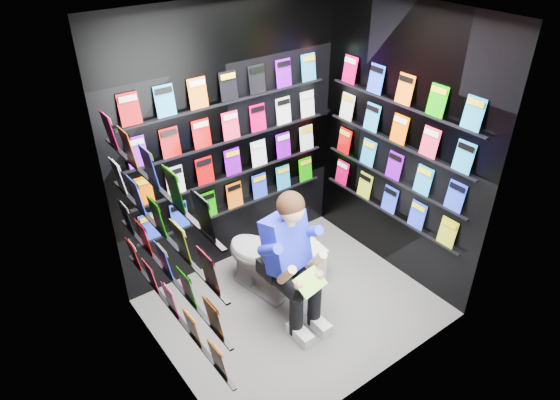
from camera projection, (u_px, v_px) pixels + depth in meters
floor at (294, 307)px, 4.65m from camera, size 2.40×2.40×0.00m
ceiling at (300, 17)px, 3.27m from camera, size 2.40×2.40×0.00m
wall_back at (230, 144)px, 4.64m from camera, size 2.40×0.04×2.60m
wall_front at (390, 249)px, 3.28m from camera, size 2.40×0.04×2.60m
wall_left at (156, 241)px, 3.35m from camera, size 0.04×2.00×2.60m
wall_right at (399, 148)px, 4.57m from camera, size 0.04×2.00×2.60m
comics_back at (232, 144)px, 4.62m from camera, size 2.10×0.06×1.37m
comics_left at (160, 239)px, 3.37m from camera, size 0.06×1.70×1.37m
comics_right at (397, 148)px, 4.55m from camera, size 0.06×1.70×1.37m
toilet at (260, 258)px, 4.69m from camera, size 0.54×0.81×0.73m
longbox at (305, 258)px, 5.01m from camera, size 0.27×0.44×0.31m
longbox_lid at (306, 245)px, 4.92m from camera, size 0.29×0.46×0.03m
reader at (285, 243)px, 4.22m from camera, size 0.64×0.84×1.40m
held_comic at (310, 282)px, 4.08m from camera, size 0.30×0.21×0.12m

